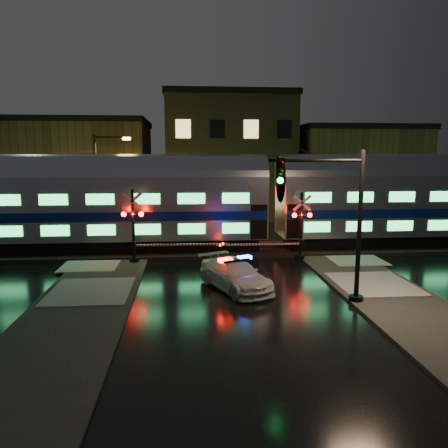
# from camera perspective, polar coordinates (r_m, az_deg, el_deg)

# --- Properties ---
(ground) EXTENTS (120.00, 120.00, 0.00)m
(ground) POSITION_cam_1_polar(r_m,az_deg,el_deg) (23.03, 0.72, -6.38)
(ground) COLOR black
(ground) RESTS_ON ground
(ballast) EXTENTS (90.00, 4.20, 0.24)m
(ballast) POSITION_cam_1_polar(r_m,az_deg,el_deg) (27.84, -0.30, -3.43)
(ballast) COLOR black
(ballast) RESTS_ON ground
(sidewalk_left) EXTENTS (4.00, 20.00, 0.12)m
(sidewalk_left) POSITION_cam_1_polar(r_m,az_deg,el_deg) (17.72, -19.05, -11.43)
(sidewalk_left) COLOR #2D2D2D
(sidewalk_left) RESTS_ON ground
(sidewalk_right) EXTENTS (4.00, 20.00, 0.12)m
(sidewalk_right) POSITION_cam_1_polar(r_m,az_deg,el_deg) (19.27, 22.56, -9.98)
(sidewalk_right) COLOR #2D2D2D
(sidewalk_right) RESTS_ON ground
(building_left) EXTENTS (14.00, 10.00, 9.00)m
(building_left) POSITION_cam_1_polar(r_m,az_deg,el_deg) (45.44, -18.82, 6.46)
(building_left) COLOR brown
(building_left) RESTS_ON ground
(building_mid) EXTENTS (12.00, 11.00, 11.50)m
(building_mid) POSITION_cam_1_polar(r_m,az_deg,el_deg) (44.81, 0.44, 8.50)
(building_mid) COLOR brown
(building_mid) RESTS_ON ground
(building_right) EXTENTS (12.00, 10.00, 8.50)m
(building_right) POSITION_cam_1_polar(r_m,az_deg,el_deg) (47.38, 16.45, 6.35)
(building_right) COLOR brown
(building_right) RESTS_ON ground
(train) EXTENTS (51.00, 3.12, 5.92)m
(train) POSITION_cam_1_polar(r_m,az_deg,el_deg) (27.77, 6.33, 3.30)
(train) COLOR black
(train) RESTS_ON ballast
(police_car) EXTENTS (3.56, 4.99, 1.50)m
(police_car) POSITION_cam_1_polar(r_m,az_deg,el_deg) (20.15, 1.45, -6.63)
(police_car) COLOR silver
(police_car) RESTS_ON ground
(crossing_signal_right) EXTENTS (5.64, 0.65, 3.99)m
(crossing_signal_right) POSITION_cam_1_polar(r_m,az_deg,el_deg) (25.59, 9.27, -1.16)
(crossing_signal_right) COLOR black
(crossing_signal_right) RESTS_ON ground
(crossing_signal_left) EXTENTS (5.99, 0.66, 4.24)m
(crossing_signal_left) POSITION_cam_1_polar(r_m,az_deg,el_deg) (24.94, -10.95, -1.22)
(crossing_signal_left) COLOR black
(crossing_signal_left) RESTS_ON ground
(traffic_light) EXTENTS (4.08, 0.72, 6.31)m
(traffic_light) POSITION_cam_1_polar(r_m,az_deg,el_deg) (18.11, 14.44, -0.00)
(traffic_light) COLOR black
(traffic_light) RESTS_ON ground
(streetlight) EXTENTS (2.52, 0.26, 7.52)m
(streetlight) POSITION_cam_1_polar(r_m,az_deg,el_deg) (31.72, -15.87, 5.44)
(streetlight) COLOR black
(streetlight) RESTS_ON ground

